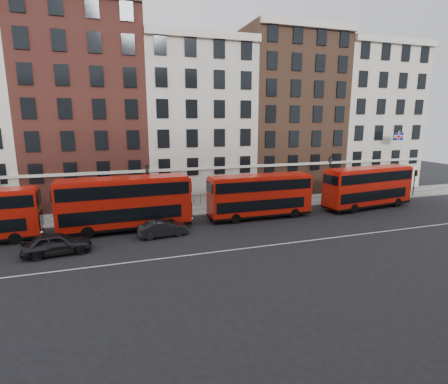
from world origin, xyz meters
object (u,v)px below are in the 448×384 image
object	(u,v)px
bus_b	(125,203)
traffic_light	(415,178)
bus_d	(368,186)
car_rear	(57,244)
car_front	(163,228)
bus_c	(259,195)

from	to	relation	value
bus_b	traffic_light	xyz separation A→B (m)	(35.64, 2.83, -0.11)
bus_d	car_rear	distance (m)	31.35
bus_b	car_rear	world-z (taller)	bus_b
bus_d	car_front	size ratio (longest dim) A/B	2.65
bus_d	traffic_light	xyz separation A→B (m)	(9.72, 2.84, 0.00)
bus_d	car_front	bearing A→B (deg)	179.36
bus_b	bus_c	world-z (taller)	bus_b
bus_b	car_rear	xyz separation A→B (m)	(-5.10, -4.20, -1.75)
car_front	traffic_light	world-z (taller)	traffic_light
bus_b	car_front	world-z (taller)	bus_b
bus_d	traffic_light	size ratio (longest dim) A/B	3.38
bus_b	bus_d	distance (m)	25.92
car_rear	traffic_light	bearing A→B (deg)	-85.90
bus_c	car_rear	world-z (taller)	bus_c
bus_b	car_rear	size ratio (longest dim) A/B	2.40
car_rear	car_front	xyz separation A→B (m)	(7.99, 1.60, -0.12)
bus_d	car_rear	size ratio (longest dim) A/B	2.33
bus_c	traffic_light	bearing A→B (deg)	7.09
bus_c	traffic_light	distance (m)	22.93
traffic_light	car_rear	bearing A→B (deg)	-170.21
car_front	traffic_light	distance (m)	33.25
bus_b	bus_c	xyz separation A→B (m)	(12.89, 0.00, -0.22)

